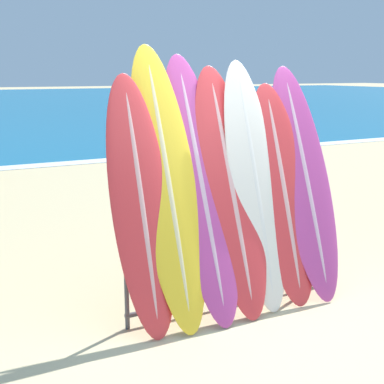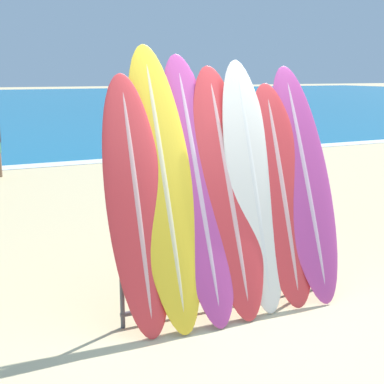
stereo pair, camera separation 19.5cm
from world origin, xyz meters
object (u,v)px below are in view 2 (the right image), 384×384
Objects in this scene: surfboard_slot_4 at (253,184)px; surfboard_slot_6 at (305,182)px; surfboard_slot_1 at (164,185)px; surfboard_slot_3 at (228,190)px; surfboard_rack at (228,256)px; surfboard_slot_2 at (198,186)px; surfboard_slot_5 at (282,194)px; surfboard_slot_0 at (136,204)px.

surfboard_slot_6 is at bearing -0.07° from surfboard_slot_4.
surfboard_slot_1 is 1.08× the size of surfboard_slot_3.
surfboard_rack is at bearing -170.21° from surfboard_slot_4.
surfboard_slot_2 is (0.33, 0.00, -0.04)m from surfboard_slot_1.
surfboard_rack is 1.07m from surfboard_slot_6.
surfboard_slot_3 is 0.85m from surfboard_slot_6.
surfboard_slot_3 is (0.02, 0.06, 0.62)m from surfboard_rack.
surfboard_rack is 0.73m from surfboard_slot_2.
surfboard_slot_2 is 1.13× the size of surfboard_slot_5.
surfboard_rack is at bearing -17.05° from surfboard_slot_2.
surfboard_rack is 0.94× the size of surfboard_slot_3.
surfboard_slot_6 reaches higher than surfboard_slot_5.
surfboard_slot_3 is at bearing 71.90° from surfboard_rack.
surfboard_slot_4 is 1.02× the size of surfboard_slot_6.
surfboard_slot_0 is 1.75m from surfboard_slot_6.
surfboard_slot_2 is at bearing 175.21° from surfboard_slot_5.
surfboard_slot_2 is at bearing 0.21° from surfboard_slot_1.
surfboard_slot_3 reaches higher than surfboard_slot_0.
surfboard_slot_2 is at bearing 174.31° from surfboard_slot_3.
surfboard_slot_1 is at bearing -179.79° from surfboard_slot_2.
surfboard_slot_0 is at bearing 178.32° from surfboard_rack.
surfboard_slot_4 is (0.26, -0.01, 0.03)m from surfboard_slot_3.
surfboard_slot_4 is (1.15, 0.02, 0.06)m from surfboard_slot_0.
surfboard_slot_2 is 1.05× the size of surfboard_slot_3.
surfboard_rack is at bearing -7.88° from surfboard_slot_1.
surfboard_rack is 0.79m from surfboard_slot_5.
surfboard_slot_4 is at bearing 9.79° from surfboard_rack.
surfboard_slot_2 is 1.05× the size of surfboard_slot_6.
surfboard_slot_5 reaches higher than surfboard_rack.
surfboard_slot_0 is (-0.88, 0.03, 0.59)m from surfboard_rack.
surfboard_slot_5 is at bearing -3.41° from surfboard_slot_1.
surfboard_slot_4 is at bearing 173.52° from surfboard_slot_5.
surfboard_slot_3 reaches higher than surfboard_slot_5.
surfboard_slot_0 is at bearing -179.31° from surfboard_slot_6.
surfboard_slot_6 is (1.14, -0.04, -0.05)m from surfboard_slot_2.
surfboard_slot_4 reaches higher than surfboard_slot_0.
surfboard_slot_4 is (0.55, -0.04, -0.03)m from surfboard_slot_2.
surfboard_slot_2 is 1.15m from surfboard_slot_6.
surfboard_slot_3 is 1.08× the size of surfboard_slot_5.
surfboard_slot_5 is at bearing -4.32° from surfboard_slot_3.
surfboard_slot_6 is (0.59, -0.00, -0.02)m from surfboard_slot_4.
surfboard_slot_5 is (1.46, -0.01, -0.05)m from surfboard_slot_0.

